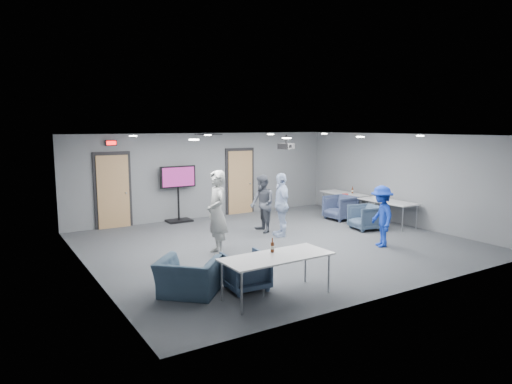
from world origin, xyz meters
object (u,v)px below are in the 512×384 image
person_b (262,204)px  table_right_a (344,194)px  chair_right_a (340,208)px  table_front_left (277,258)px  chair_right_b (365,217)px  bottle_right (352,191)px  person_a (217,213)px  chair_front_b (188,277)px  person_c (281,205)px  table_right_b (388,202)px  person_d (381,216)px  bottle_front (272,247)px  chair_front_a (246,271)px  projector (286,146)px  tv_stand (178,190)px

person_b → table_right_a: 3.73m
chair_right_a → table_front_left: size_ratio=0.43×
chair_right_b → bottle_right: (1.17, 1.77, 0.46)m
person_a → table_right_a: size_ratio=1.16×
chair_right_a → table_right_a: 0.90m
chair_right_a → chair_front_b: (-6.66, -3.52, -0.06)m
person_c → chair_front_b: bearing=-35.8°
person_a → bottle_right: person_a is taller
table_right_b → bottle_right: size_ratio=7.64×
person_d → chair_front_b: 5.37m
person_a → person_c: 2.35m
person_a → bottle_right: (5.88, 1.80, -0.15)m
person_c → table_front_left: bearing=-16.8°
person_b → chair_right_a: (3.01, 0.16, -0.42)m
chair_right_b → table_right_b: 1.05m
chair_front_b → bottle_front: (1.33, -0.64, 0.50)m
chair_front_a → person_b: bearing=-122.5°
person_a → table_right_a: bearing=118.7°
chair_right_a → projector: projector is taller
chair_right_a → tv_stand: tv_stand is taller
person_d → table_right_a: 4.03m
table_right_a → bottle_right: 0.31m
projector → bottle_right: bearing=-5.9°
person_b → chair_right_b: (2.66, -1.28, -0.45)m
table_right_a → bottle_front: bottle_front is taller
chair_front_a → tv_stand: (1.22, 6.15, 0.64)m
chair_front_a → person_a: bearing=-100.8°
chair_right_a → table_right_a: bearing=128.5°
tv_stand → person_b: bearing=-60.4°
bottle_front → projector: 4.56m
bottle_right → projector: size_ratio=0.50×
person_d → person_b: bearing=-122.6°
person_d → chair_front_b: (-5.32, -0.56, -0.42)m
person_c → chair_right_a: bearing=124.6°
chair_right_b → person_a: bearing=-79.0°
person_c → table_front_left: (-2.58, -3.59, -0.16)m
chair_right_a → bottle_front: size_ratio=3.23×
person_a → person_c: bearing=115.9°
person_d → chair_front_a: (-4.32, -0.82, -0.41)m
tv_stand → projector: size_ratio=3.70×
table_right_a → bottle_right: size_ratio=7.12×
chair_right_a → table_front_left: bearing=-52.7°
projector → chair_front_b: bearing=-170.0°
chair_right_b → bottle_front: bottle_front is taller
table_right_b → tv_stand: size_ratio=1.03×
person_a → chair_front_a: size_ratio=2.59×
table_front_left → chair_front_a: bearing=113.2°
chair_front_a → table_front_left: 0.74m
person_c → chair_front_b: 4.75m
person_a → person_b: (2.05, 1.30, -0.17)m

